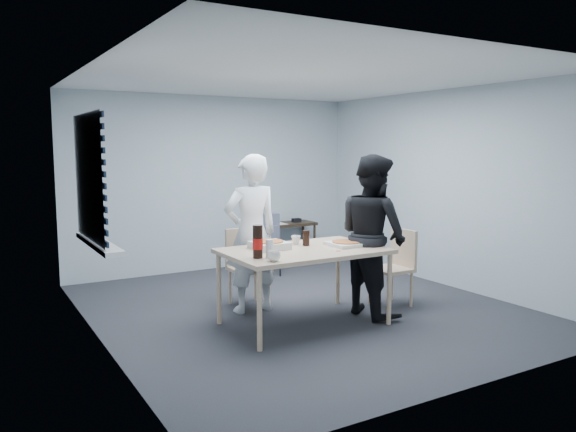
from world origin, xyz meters
TOP-DOWN VIEW (x-y plane):
  - room at (-2.20, 0.40)m, footprint 5.00×5.00m
  - dining_table at (-0.30, -0.51)m, footprint 1.64×1.04m
  - chair_far at (-0.47, 0.50)m, footprint 0.42×0.42m
  - chair_right at (1.03, -0.43)m, footprint 0.42×0.42m
  - person_white at (-0.55, 0.19)m, footprint 0.65×0.42m
  - person_black at (0.56, -0.56)m, footprint 0.47×0.86m
  - side_table at (1.09, 2.28)m, footprint 0.97×0.43m
  - stool at (0.44, 1.65)m, footprint 0.34×0.34m
  - backpack at (0.44, 1.64)m, footprint 0.31×0.22m
  - pizza_box_a at (-0.60, -0.32)m, footprint 0.34×0.34m
  - pizza_box_b at (0.19, -0.57)m, footprint 0.35×0.35m
  - mug_a at (-0.87, -0.90)m, footprint 0.17×0.17m
  - mug_b at (-0.22, -0.22)m, footprint 0.10×0.10m
  - cola_glass at (-0.17, -0.35)m, footprint 0.09×0.09m
  - soda_bottle at (-0.92, -0.69)m, footprint 0.10×0.10m
  - plastic_cups at (-0.82, -0.74)m, footprint 0.09×0.09m
  - rubber_band at (-0.06, -0.78)m, footprint 0.06×0.06m
  - papers at (0.94, 2.27)m, footprint 0.25×0.33m
  - black_box at (1.31, 2.29)m, footprint 0.16×0.14m

SIDE VIEW (x-z plane):
  - stool at x=0.44m, z-range 0.13..0.60m
  - chair_far at x=-0.47m, z-range 0.07..0.96m
  - chair_right at x=1.03m, z-range 0.07..0.96m
  - side_table at x=1.09m, z-range 0.25..0.89m
  - papers at x=0.94m, z-range 0.65..0.65m
  - black_box at x=1.31m, z-range 0.65..0.71m
  - backpack at x=0.44m, z-range 0.47..0.90m
  - dining_table at x=-0.30m, z-range 0.34..1.14m
  - rubber_band at x=-0.06m, z-range 0.80..0.80m
  - pizza_box_b at x=0.19m, z-range 0.80..0.85m
  - pizza_box_a at x=-0.60m, z-range 0.80..0.88m
  - mug_b at x=-0.22m, z-range 0.80..0.89m
  - mug_a at x=-0.87m, z-range 0.80..0.90m
  - cola_glass at x=-0.17m, z-range 0.80..0.96m
  - person_white at x=-0.55m, z-range 0.00..1.77m
  - person_black at x=0.56m, z-range 0.00..1.77m
  - plastic_cups at x=-0.82m, z-range 0.80..0.97m
  - soda_bottle at x=-0.92m, z-range 0.79..1.11m
  - room at x=-2.20m, z-range -1.06..3.94m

